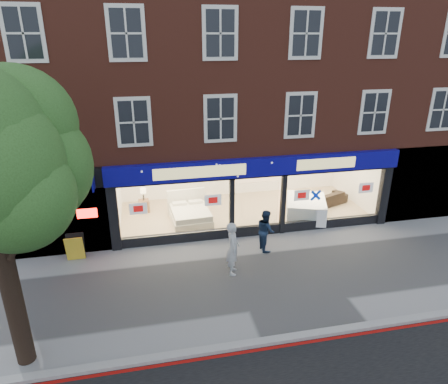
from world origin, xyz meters
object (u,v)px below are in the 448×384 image
object	(u,v)px
sofa	(326,198)
pedestrian_blue	(266,230)
mattress_stack	(306,208)
display_bed	(190,214)
a_board	(75,247)
pedestrian_grey	(233,248)

from	to	relation	value
sofa	pedestrian_blue	size ratio (longest dim) A/B	1.33
mattress_stack	sofa	size ratio (longest dim) A/B	1.19
display_bed	mattress_stack	xyz separation A→B (m)	(5.01, -0.62, 0.09)
mattress_stack	a_board	xyz separation A→B (m)	(-9.41, -1.54, -0.02)
mattress_stack	a_board	size ratio (longest dim) A/B	2.56
mattress_stack	pedestrian_blue	size ratio (longest dim) A/B	1.57
sofa	pedestrian_blue	xyz separation A→B (m)	(-3.99, -3.25, 0.39)
mattress_stack	pedestrian_blue	xyz separation A→B (m)	(-2.53, -2.21, 0.29)
a_board	sofa	bearing A→B (deg)	12.48
display_bed	sofa	world-z (taller)	display_bed
display_bed	a_board	xyz separation A→B (m)	(-4.40, -2.16, 0.07)
display_bed	mattress_stack	size ratio (longest dim) A/B	0.84
display_bed	pedestrian_blue	xyz separation A→B (m)	(2.48, -2.84, 0.38)
mattress_stack	pedestrian_blue	world-z (taller)	pedestrian_blue
display_bed	a_board	bearing A→B (deg)	-157.30
sofa	pedestrian_blue	distance (m)	5.17
sofa	display_bed	bearing A→B (deg)	-17.47
sofa	a_board	xyz separation A→B (m)	(-10.88, -2.58, 0.08)
pedestrian_grey	sofa	bearing A→B (deg)	-38.11
mattress_stack	sofa	bearing A→B (deg)	35.38
sofa	pedestrian_grey	world-z (taller)	pedestrian_grey
mattress_stack	pedestrian_grey	bearing A→B (deg)	-139.24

